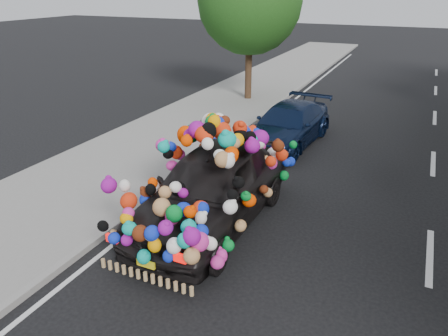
# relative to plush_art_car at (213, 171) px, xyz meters

# --- Properties ---
(ground) EXTENTS (100.00, 100.00, 0.00)m
(ground) POSITION_rel_plush_art_car_xyz_m (0.62, 0.52, -1.18)
(ground) COLOR black
(ground) RESTS_ON ground
(sidewalk) EXTENTS (4.00, 60.00, 0.12)m
(sidewalk) POSITION_rel_plush_art_car_xyz_m (-3.68, 0.52, -1.12)
(sidewalk) COLOR gray
(sidewalk) RESTS_ON ground
(kerb) EXTENTS (0.15, 60.00, 0.13)m
(kerb) POSITION_rel_plush_art_car_xyz_m (-1.73, 0.52, -1.11)
(kerb) COLOR gray
(kerb) RESTS_ON ground
(lane_markings) EXTENTS (6.00, 50.00, 0.01)m
(lane_markings) POSITION_rel_plush_art_car_xyz_m (4.22, 0.52, -1.17)
(lane_markings) COLOR silver
(lane_markings) RESTS_ON ground
(tree_near_sidewalk) EXTENTS (4.20, 4.20, 6.13)m
(tree_near_sidewalk) POSITION_rel_plush_art_car_xyz_m (-3.18, 10.02, 2.85)
(tree_near_sidewalk) COLOR #332114
(tree_near_sidewalk) RESTS_ON ground
(plush_art_car) EXTENTS (2.36, 5.02, 2.28)m
(plush_art_car) POSITION_rel_plush_art_car_xyz_m (0.00, 0.00, 0.00)
(plush_art_car) COLOR black
(plush_art_car) RESTS_ON ground
(navy_sedan) EXTENTS (2.10, 4.41, 1.24)m
(navy_sedan) POSITION_rel_plush_art_car_xyz_m (-0.02, 5.39, -0.56)
(navy_sedan) COLOR #0A1633
(navy_sedan) RESTS_ON ground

